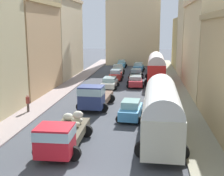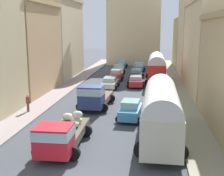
% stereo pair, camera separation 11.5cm
% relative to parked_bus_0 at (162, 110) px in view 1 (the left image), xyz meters
% --- Properties ---
extents(ground_plane, '(154.00, 154.00, 0.00)m').
position_rel_parked_bus_0_xyz_m(ground_plane, '(-4.60, 18.87, -2.25)').
color(ground_plane, '#3F434A').
extents(sidewalk_left, '(2.50, 70.00, 0.14)m').
position_rel_parked_bus_0_xyz_m(sidewalk_left, '(-11.85, 18.87, -2.18)').
color(sidewalk_left, gray).
rests_on(sidewalk_left, ground).
extents(sidewalk_right, '(2.50, 70.00, 0.14)m').
position_rel_parked_bus_0_xyz_m(sidewalk_right, '(2.65, 18.87, -2.18)').
color(sidewalk_right, gray).
rests_on(sidewalk_right, ground).
extents(building_left_2, '(4.98, 11.53, 11.05)m').
position_rel_parked_bus_0_xyz_m(building_left_2, '(-15.37, 14.47, 3.30)').
color(building_left_2, tan).
rests_on(building_left_2, ground).
extents(building_left_3, '(4.72, 13.21, 12.55)m').
position_rel_parked_bus_0_xyz_m(building_left_3, '(-15.25, 27.14, 4.05)').
color(building_left_3, beige).
rests_on(building_left_3, ground).
extents(building_right_2, '(5.85, 14.91, 11.15)m').
position_rel_parked_bus_0_xyz_m(building_right_2, '(6.56, 17.51, 3.34)').
color(building_right_2, '#D3BB8B').
rests_on(building_right_2, ground).
extents(building_right_3, '(4.51, 9.54, 14.06)m').
position_rel_parked_bus_0_xyz_m(building_right_3, '(5.95, 30.64, 4.81)').
color(building_right_3, beige).
rests_on(building_right_3, ground).
extents(building_right_4, '(4.35, 11.49, 9.81)m').
position_rel_parked_bus_0_xyz_m(building_right_4, '(6.07, 41.51, 2.65)').
color(building_right_4, tan).
rests_on(building_right_4, ground).
extents(distant_church, '(11.30, 6.47, 23.21)m').
position_rel_parked_bus_0_xyz_m(distant_church, '(-4.60, 45.72, 5.78)').
color(distant_church, '#CDB58B').
rests_on(distant_church, ground).
extents(parked_bus_0, '(3.42, 9.64, 4.08)m').
position_rel_parked_bus_0_xyz_m(parked_bus_0, '(0.00, 0.00, 0.00)').
color(parked_bus_0, beige).
rests_on(parked_bus_0, ground).
extents(parked_bus_1, '(3.31, 9.25, 4.21)m').
position_rel_parked_bus_0_xyz_m(parked_bus_1, '(0.07, 23.18, 0.09)').
color(parked_bus_1, red).
rests_on(parked_bus_1, ground).
extents(cargo_truck_0, '(3.07, 6.77, 2.20)m').
position_rel_parked_bus_0_xyz_m(cargo_truck_0, '(-6.33, -2.70, -1.10)').
color(cargo_truck_0, red).
rests_on(cargo_truck_0, ground).
extents(cargo_truck_1, '(3.31, 6.58, 2.54)m').
position_rel_parked_bus_0_xyz_m(cargo_truck_1, '(-6.15, 7.73, -0.94)').
color(cargo_truck_1, navy).
rests_on(cargo_truck_1, ground).
extents(car_0, '(2.39, 4.32, 1.47)m').
position_rel_parked_bus_0_xyz_m(car_0, '(-6.09, 18.25, -1.50)').
color(car_0, silver).
rests_on(car_0, ground).
extents(car_1, '(2.35, 3.76, 1.64)m').
position_rel_parked_bus_0_xyz_m(car_1, '(-6.00, 24.56, -1.43)').
color(car_1, '#AD2C27').
rests_on(car_1, ground).
extents(car_2, '(2.53, 4.12, 1.61)m').
position_rel_parked_bus_0_xyz_m(car_2, '(-6.38, 31.31, -1.45)').
color(car_2, silver).
rests_on(car_2, ground).
extents(car_3, '(2.16, 3.84, 1.54)m').
position_rel_parked_bus_0_xyz_m(car_3, '(-6.53, 39.81, -1.48)').
color(car_3, '#4598C5').
rests_on(car_3, ground).
extents(car_4, '(2.43, 3.86, 1.69)m').
position_rel_parked_bus_0_xyz_m(car_4, '(-2.42, 4.81, -1.41)').
color(car_4, '#4491CC').
rests_on(car_4, ground).
extents(car_5, '(2.55, 4.42, 1.47)m').
position_rel_parked_bus_0_xyz_m(car_5, '(-2.77, 19.89, -1.50)').
color(car_5, '#B52932').
rests_on(car_5, ground).
extents(car_6, '(2.37, 3.77, 1.49)m').
position_rel_parked_bus_0_xyz_m(car_6, '(-3.01, 26.92, -1.50)').
color(car_6, '#1F2926').
rests_on(car_6, ground).
extents(car_7, '(2.36, 3.95, 1.65)m').
position_rel_parked_bus_0_xyz_m(car_7, '(-2.92, 34.64, -1.43)').
color(car_7, '#4194CF').
rests_on(car_7, ground).
extents(pedestrian_1, '(0.41, 0.41, 1.75)m').
position_rel_parked_bus_0_xyz_m(pedestrian_1, '(-12.08, 5.57, -1.25)').
color(pedestrian_1, brown).
rests_on(pedestrian_1, ground).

